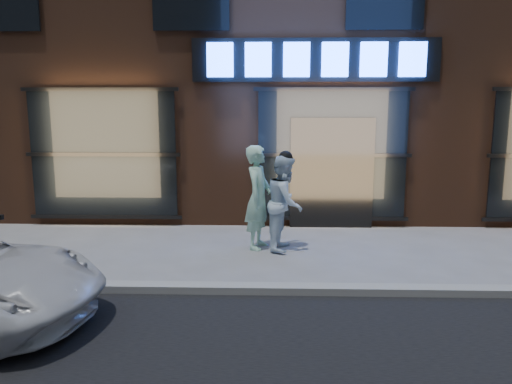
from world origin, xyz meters
TOP-DOWN VIEW (x-y plane):
  - ground at (0.00, 0.00)m, footprint 90.00×90.00m
  - curb at (0.00, 0.00)m, footprint 60.00×0.25m
  - storefront_building at (-0.00, 7.99)m, footprint 30.20×8.28m
  - man_bowtie at (-1.56, 2.30)m, footprint 0.64×0.81m
  - man_cap at (-1.05, 2.23)m, footprint 0.82×0.97m

SIDE VIEW (x-z plane):
  - ground at x=0.00m, z-range 0.00..0.00m
  - curb at x=0.00m, z-range 0.00..0.12m
  - man_cap at x=-1.05m, z-range 0.00..1.78m
  - man_bowtie at x=-1.56m, z-range 0.00..1.95m
  - storefront_building at x=0.00m, z-range 0.00..10.30m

